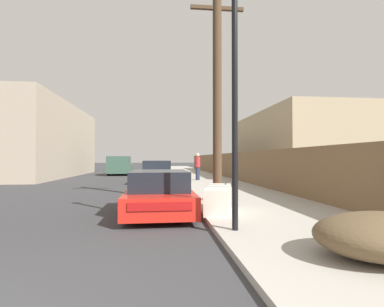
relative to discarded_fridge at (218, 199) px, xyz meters
name	(u,v)px	position (x,y,z in m)	size (l,w,h in m)	color
sidewalk_curb	(196,176)	(1.64, 17.75, -0.40)	(4.20, 63.00, 0.12)	#ADA89E
discarded_fridge	(218,199)	(0.00, 0.00, 0.00)	(1.04, 1.83, 0.71)	silver
parked_sports_car_red	(159,193)	(-1.57, 0.84, 0.08)	(1.83, 4.62, 1.19)	red
car_parked_mid	(158,173)	(-1.65, 10.27, 0.19)	(1.97, 4.68, 1.42)	silver
pickup_truck	(120,165)	(-5.22, 21.22, 0.42)	(2.28, 5.73, 1.75)	#385647
utility_pole	(217,90)	(0.36, 1.97, 3.36)	(1.80, 0.30, 7.18)	#4C3826
street_lamp	(235,79)	(-0.07, -2.02, 2.66)	(0.26, 0.26, 5.23)	black
brush_pile	(383,236)	(1.58, -3.90, -0.02)	(1.95, 1.60, 0.65)	brown
wooden_fence	(224,165)	(3.59, 15.61, 0.57)	(0.08, 40.09, 1.82)	brown
building_left_block	(32,141)	(-12.36, 19.09, 2.60)	(7.00, 16.45, 6.12)	tan
building_right_house	(294,146)	(8.75, 14.07, 2.03)	(6.00, 12.33, 4.99)	tan
pedestrian	(198,166)	(0.98, 11.78, 0.57)	(0.34, 0.34, 1.77)	#282D42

